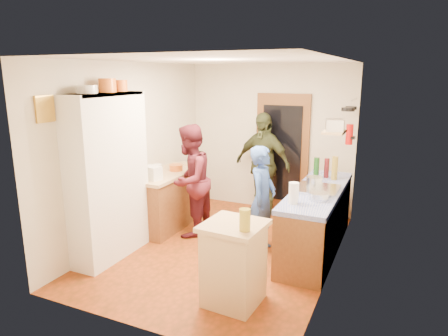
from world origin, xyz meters
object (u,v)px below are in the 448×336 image
Objects in this scene: person_back at (263,164)px; right_counter_base at (317,222)px; person_hob at (264,200)px; person_left at (193,180)px; hutch_body at (108,177)px; island_base at (234,266)px.

right_counter_base is at bearing -31.30° from person_back.
person_left is (-1.19, 0.16, 0.11)m from person_hob.
person_hob is 0.87× the size of person_left.
person_left is 1.44m from person_back.
person_left is at bearing 82.86° from person_hob.
hutch_body is 2.10m from person_hob.
hutch_body reaches higher than right_counter_base.
person_hob is 0.83× the size of person_back.
person_hob is 1.21m from person_left.
person_back is at bearing 103.04° from island_base.
person_left reaches higher than island_base.
person_back is at bearing 20.01° from person_hob.
right_counter_base is 1.29× the size of person_left.
right_counter_base is 1.48× the size of person_hob.
right_counter_base is (2.50, 1.30, -0.68)m from hutch_body.
island_base is 2.07m from person_left.
person_left reaches higher than person_hob.
island_base is at bearing -65.00° from person_back.
person_hob reaches higher than right_counter_base.
hutch_body is 2.11m from island_base.
person_back is at bearing 61.44° from hutch_body.
person_left is (0.63, 1.15, -0.25)m from hutch_body.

